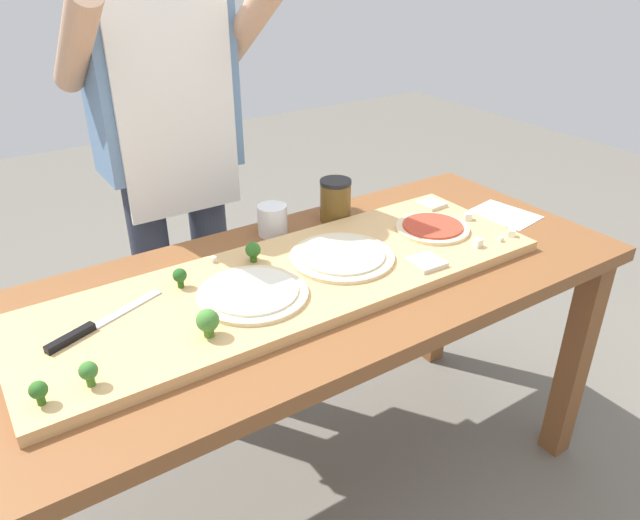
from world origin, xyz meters
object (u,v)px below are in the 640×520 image
at_px(chefs_knife, 91,328).
at_px(broccoli_floret_front_mid, 89,372).
at_px(pizza_whole_tomato_red, 432,228).
at_px(cheese_crumble_b, 501,239).
at_px(pizza_slice_far_right, 426,262).
at_px(cheese_crumble_a, 213,259).
at_px(prep_table, 299,316).
at_px(cook_center, 169,136).
at_px(cheese_crumble_d, 468,216).
at_px(broccoli_floret_back_left, 39,391).
at_px(cheese_crumble_e, 477,243).
at_px(pizza_slice_far_left, 431,204).
at_px(recipe_note, 504,215).
at_px(broccoli_floret_center_right, 253,250).
at_px(broccoli_floret_front_left, 208,321).
at_px(broccoli_floret_front_right, 180,276).
at_px(pizza_whole_cheese_artichoke, 342,256).
at_px(cheese_crumble_c, 512,233).
at_px(flour_cup, 273,222).
at_px(pizza_whole_white_garlic, 253,293).
at_px(sauce_jar, 335,200).

xyz_separation_m(chefs_knife, broccoli_floret_front_mid, (-0.05, -0.18, 0.03)).
xyz_separation_m(pizza_whole_tomato_red, cheese_crumble_b, (0.11, -0.15, -0.00)).
distance_m(pizza_slice_far_right, cheese_crumble_a, 0.54).
xyz_separation_m(prep_table, cheese_crumble_b, (0.55, -0.16, 0.14)).
relative_size(broccoli_floret_front_mid, cook_center, 0.03).
relative_size(cheese_crumble_d, cook_center, 0.01).
bearing_deg(pizza_whole_tomato_red, broccoli_floret_back_left, -172.04).
distance_m(pizza_slice_far_right, cheese_crumble_e, 0.18).
relative_size(chefs_knife, pizza_slice_far_right, 3.48).
bearing_deg(pizza_slice_far_left, recipe_note, -35.35).
height_order(broccoli_floret_center_right, broccoli_floret_front_left, broccoli_floret_front_left).
distance_m(chefs_knife, pizza_slice_far_left, 1.05).
xyz_separation_m(prep_table, pizza_slice_far_right, (0.29, -0.15, 0.14)).
bearing_deg(pizza_slice_far_right, prep_table, 152.81).
distance_m(broccoli_floret_front_left, cheese_crumble_b, 0.84).
bearing_deg(pizza_slice_far_left, cheese_crumble_a, 176.99).
distance_m(pizza_slice_far_right, broccoli_floret_front_right, 0.60).
distance_m(pizza_whole_cheese_artichoke, recipe_note, 0.61).
relative_size(pizza_whole_tomato_red, broccoli_floret_front_left, 3.31).
xyz_separation_m(pizza_whole_tomato_red, cheese_crumble_c, (0.15, -0.15, 0.00)).
bearing_deg(cook_center, broccoli_floret_front_mid, -121.60).
distance_m(broccoli_floret_back_left, cheese_crumble_b, 1.17).
bearing_deg(flour_cup, broccoli_floret_front_left, -133.40).
bearing_deg(cheese_crumble_c, broccoli_floret_back_left, 179.98).
bearing_deg(flour_cup, broccoli_floret_back_left, -149.06).
distance_m(pizza_slice_far_left, cheese_crumble_c, 0.28).
bearing_deg(pizza_whole_white_garlic, sauce_jar, 33.69).
distance_m(pizza_whole_cheese_artichoke, flour_cup, 0.28).
xyz_separation_m(prep_table, cheese_crumble_c, (0.59, -0.16, 0.14)).
relative_size(broccoli_floret_center_right, recipe_note, 0.28).
bearing_deg(pizza_slice_far_right, pizza_whole_white_garlic, 165.95).
xyz_separation_m(pizza_whole_cheese_artichoke, sauce_jar, (0.16, 0.25, 0.03)).
relative_size(broccoli_floret_front_right, cheese_crumble_d, 2.37).
bearing_deg(broccoli_floret_center_right, pizza_whole_white_garlic, -118.63).
distance_m(pizza_slice_far_left, cook_center, 0.82).
height_order(broccoli_floret_front_mid, flour_cup, flour_cup).
relative_size(sauce_jar, cook_center, 0.08).
distance_m(broccoli_floret_front_right, cheese_crumble_b, 0.85).
height_order(broccoli_floret_center_right, cheese_crumble_a, broccoli_floret_center_right).
xyz_separation_m(pizza_slice_far_right, broccoli_floret_front_right, (-0.56, 0.24, 0.02)).
height_order(cheese_crumble_a, cheese_crumble_c, cheese_crumble_c).
xyz_separation_m(prep_table, flour_cup, (0.08, 0.27, 0.14)).
height_order(cheese_crumble_a, cheese_crumble_e, cheese_crumble_e).
bearing_deg(pizza_slice_far_right, recipe_note, 17.17).
xyz_separation_m(pizza_slice_far_left, sauce_jar, (-0.27, 0.12, 0.03)).
bearing_deg(flour_cup, pizza_whole_white_garlic, -126.41).
height_order(flour_cup, sauce_jar, sauce_jar).
relative_size(prep_table, chefs_knife, 6.34).
height_order(chefs_knife, broccoli_floret_front_mid, broccoli_floret_front_mid).
relative_size(pizza_slice_far_right, cheese_crumble_d, 3.84).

